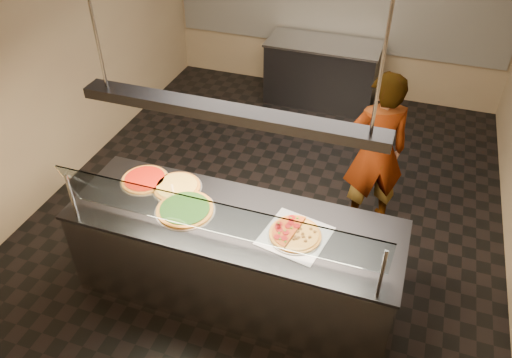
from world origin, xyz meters
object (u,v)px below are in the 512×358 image
(half_pizza_pepperoni, at_px, (283,230))
(heat_lamp_housing, at_px, (229,113))
(pizza_tomato, at_px, (145,179))
(prep_table, at_px, (322,73))
(serving_counter, at_px, (235,257))
(perforated_tray, at_px, (295,235))
(sneeze_guard, at_px, (216,219))
(half_pizza_sausage, at_px, (307,236))
(pizza_cheese, at_px, (177,186))
(pizza_spinach, at_px, (185,209))
(worker, at_px, (376,152))
(pizza_spatula, at_px, (177,193))

(half_pizza_pepperoni, height_order, heat_lamp_housing, heat_lamp_housing)
(pizza_tomato, xyz_separation_m, prep_table, (0.84, 3.66, -0.48))
(serving_counter, distance_m, prep_table, 3.89)
(perforated_tray, height_order, heat_lamp_housing, heat_lamp_housing)
(perforated_tray, relative_size, prep_table, 0.36)
(sneeze_guard, height_order, half_pizza_sausage, sneeze_guard)
(heat_lamp_housing, bearing_deg, pizza_cheese, 160.71)
(sneeze_guard, distance_m, pizza_spinach, 0.59)
(heat_lamp_housing, bearing_deg, pizza_spinach, -175.02)
(pizza_spinach, relative_size, worker, 0.29)
(heat_lamp_housing, bearing_deg, prep_table, 91.67)
(perforated_tray, bearing_deg, sneeze_guard, -150.20)
(sneeze_guard, relative_size, half_pizza_sausage, 5.86)
(serving_counter, relative_size, pizza_spatula, 10.67)
(sneeze_guard, distance_m, half_pizza_pepperoni, 0.60)
(pizza_tomato, relative_size, pizza_spatula, 1.68)
(perforated_tray, xyz_separation_m, prep_table, (-0.66, 3.92, -0.47))
(half_pizza_sausage, relative_size, worker, 0.25)
(pizza_spinach, relative_size, pizza_tomato, 1.16)
(pizza_spinach, height_order, worker, worker)
(half_pizza_pepperoni, xyz_separation_m, worker, (0.54, 1.47, -0.08))
(serving_counter, relative_size, perforated_tray, 4.86)
(perforated_tray, relative_size, pizza_spatula, 2.20)
(half_pizza_sausage, distance_m, pizza_cheese, 1.30)
(perforated_tray, relative_size, pizza_tomato, 1.31)
(half_pizza_pepperoni, distance_m, heat_lamp_housing, 1.08)
(half_pizza_pepperoni, xyz_separation_m, prep_table, (-0.56, 3.91, -0.50))
(half_pizza_sausage, height_order, pizza_tomato, half_pizza_sausage)
(perforated_tray, bearing_deg, half_pizza_pepperoni, 179.51)
(pizza_spinach, height_order, pizza_cheese, pizza_spinach)
(serving_counter, height_order, half_pizza_sausage, half_pizza_sausage)
(pizza_tomato, bearing_deg, pizza_cheese, -0.20)
(pizza_cheese, relative_size, pizza_spatula, 1.68)
(prep_table, bearing_deg, serving_counter, -88.33)
(serving_counter, bearing_deg, pizza_spatula, 167.67)
(half_pizza_sausage, height_order, pizza_cheese, half_pizza_sausage)
(pizza_tomato, xyz_separation_m, pizza_spatula, (0.38, -0.09, 0.01))
(sneeze_guard, distance_m, pizza_spatula, 0.79)
(perforated_tray, relative_size, half_pizza_sausage, 1.32)
(pizza_spinach, height_order, heat_lamp_housing, heat_lamp_housing)
(half_pizza_pepperoni, relative_size, half_pizza_sausage, 1.00)
(pizza_spinach, xyz_separation_m, pizza_cheese, (-0.20, 0.26, -0.00))
(pizza_spatula, height_order, worker, worker)
(pizza_cheese, xyz_separation_m, prep_table, (0.51, 3.67, -0.48))
(half_pizza_pepperoni, xyz_separation_m, half_pizza_sausage, (0.20, -0.00, -0.01))
(pizza_cheese, height_order, prep_table, pizza_cheese)
(half_pizza_sausage, height_order, pizza_spinach, half_pizza_sausage)
(prep_table, bearing_deg, half_pizza_sausage, -79.05)
(half_pizza_pepperoni, relative_size, heat_lamp_housing, 0.19)
(heat_lamp_housing, bearing_deg, serving_counter, 0.00)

